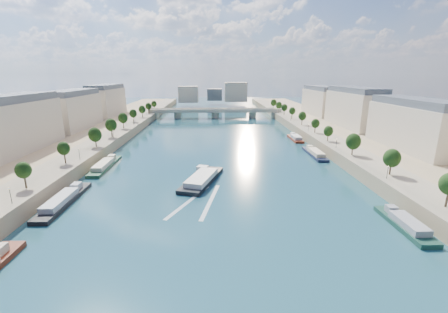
{
  "coord_description": "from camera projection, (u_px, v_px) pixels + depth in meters",
  "views": [
    {
      "loc": [
        -1.4,
        -41.42,
        36.68
      ],
      "look_at": [
        2.59,
        72.93,
        5.0
      ],
      "focal_mm": 24.0,
      "sensor_mm": 36.0,
      "label": 1
    }
  ],
  "objects": [
    {
      "name": "trees_right",
      "position": [
        323.0,
        126.0,
        154.73
      ],
      "size": [
        4.8,
        268.8,
        8.26
      ],
      "color": "#382B1E",
      "rests_on": "ground"
    },
    {
      "name": "buildings_right",
      "position": [
        379.0,
        114.0,
        156.07
      ],
      "size": [
        16.0,
        226.0,
        23.2
      ],
      "color": "beige",
      "rests_on": "ground"
    },
    {
      "name": "buildings_left",
      "position": [
        47.0,
        116.0,
        150.36
      ],
      "size": [
        16.0,
        226.0,
        23.2
      ],
      "color": "beige",
      "rests_on": "ground"
    },
    {
      "name": "trees_left",
      "position": [
        102.0,
        130.0,
        143.33
      ],
      "size": [
        4.8,
        268.8,
        8.26
      ],
      "color": "#382B1E",
      "rests_on": "ground"
    },
    {
      "name": "lamps_right",
      "position": [
        321.0,
        133.0,
        150.55
      ],
      "size": [
        0.36,
        200.36,
        4.28
      ],
      "color": "black",
      "rests_on": "ground"
    },
    {
      "name": "wake",
      "position": [
        200.0,
        201.0,
        89.27
      ],
      "size": [
        15.36,
        25.77,
        0.04
      ],
      "color": "silver",
      "rests_on": "ground"
    },
    {
      "name": "quay_left",
      "position": [
        66.0,
        148.0,
        142.96
      ],
      "size": [
        44.0,
        520.0,
        5.0
      ],
      "primitive_type": "cube",
      "color": "#9E8460",
      "rests_on": "ground"
    },
    {
      "name": "moored_barges_right",
      "position": [
        347.0,
        179.0,
        105.74
      ],
      "size": [
        5.0,
        158.5,
        3.6
      ],
      "color": "black",
      "rests_on": "ground"
    },
    {
      "name": "pave_left",
      "position": [
        97.0,
        142.0,
        142.78
      ],
      "size": [
        14.0,
        520.0,
        0.1
      ],
      "primitive_type": "cube",
      "color": "gray",
      "rests_on": "quay_left"
    },
    {
      "name": "moored_barges_left",
      "position": [
        41.0,
        220.0,
        75.95
      ],
      "size": [
        5.0,
        120.08,
        3.6
      ],
      "color": "#172032",
      "rests_on": "ground"
    },
    {
      "name": "quay_right",
      "position": [
        362.0,
        145.0,
        147.8
      ],
      "size": [
        44.0,
        520.0,
        5.0
      ],
      "primitive_type": "cube",
      "color": "#9E8460",
      "rests_on": "ground"
    },
    {
      "name": "ground",
      "position": [
        217.0,
        152.0,
        146.05
      ],
      "size": [
        700.0,
        700.0,
        0.0
      ],
      "primitive_type": "plane",
      "color": "#0B2B31",
      "rests_on": "ground"
    },
    {
      "name": "skyline",
      "position": [
        217.0,
        93.0,
        353.68
      ],
      "size": [
        79.0,
        42.0,
        22.0
      ],
      "color": "beige",
      "rests_on": "ground"
    },
    {
      "name": "tour_barge",
      "position": [
        202.0,
        179.0,
        105.01
      ],
      "size": [
        15.63,
        28.24,
        3.74
      ],
      "rotation": [
        0.0,
        0.0,
        -0.31
      ],
      "color": "black",
      "rests_on": "ground"
    },
    {
      "name": "bridge",
      "position": [
        215.0,
        112.0,
        256.24
      ],
      "size": [
        112.0,
        12.0,
        8.15
      ],
      "color": "#C1B79E",
      "rests_on": "ground"
    },
    {
      "name": "pave_right",
      "position": [
        333.0,
        141.0,
        146.61
      ],
      "size": [
        14.0,
        520.0,
        0.1
      ],
      "primitive_type": "cube",
      "color": "gray",
      "rests_on": "quay_right"
    },
    {
      "name": "lamps_left",
      "position": [
        99.0,
        141.0,
        132.57
      ],
      "size": [
        0.36,
        200.36,
        4.28
      ],
      "color": "black",
      "rests_on": "ground"
    }
  ]
}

